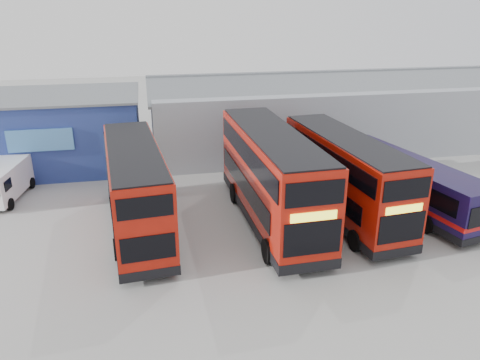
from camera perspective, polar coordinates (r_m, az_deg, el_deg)
The scene contains 8 objects.
ground_plane at distance 21.01m, azimuth 11.09°, elevation -11.57°, with size 120.00×120.00×0.00m, color gray.
office_block at distance 35.90m, azimuth -21.89°, elevation 5.66°, with size 12.30×8.32×5.12m.
maintenance_shed at distance 40.24m, azimuth 11.37°, elevation 8.34°, with size 30.50×12.00×5.89m.
double_decker_left at distance 24.09m, azimuth -12.54°, elevation -1.27°, with size 3.50×10.82×4.50m.
double_decker_centre at distance 24.51m, azimuth 3.87°, elevation 0.18°, with size 3.29×11.86×4.98m.
double_decker_right at distance 25.81m, azimuth 12.56°, elevation 0.28°, with size 3.51×10.89×4.53m.
single_decker_blue at distance 28.19m, azimuth 19.61°, elevation -0.48°, with size 4.55×10.84×2.87m.
panel_van at distance 31.16m, azimuth -26.95°, elevation -0.02°, with size 2.69×5.13×2.14m.
Camera 1 is at (-7.31, -16.21, 11.20)m, focal length 35.00 mm.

